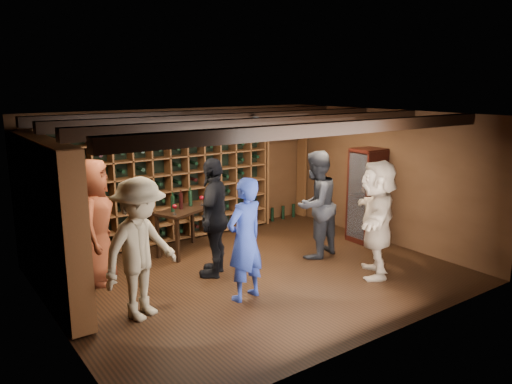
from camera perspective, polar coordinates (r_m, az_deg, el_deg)
ground at (r=8.02m, az=-0.07°, el=-9.37°), size 6.00×6.00×0.00m
room_shell at (r=7.51m, az=-0.30°, el=8.17°), size 6.00×6.00×6.00m
wine_rack_back at (r=9.39m, az=-10.97°, el=0.98°), size 4.65×0.30×2.20m
wine_rack_left at (r=7.29m, az=-22.58°, el=-3.06°), size 0.30×2.65×2.20m
crate_shelf at (r=10.84m, az=3.24°, el=4.93°), size 1.20×0.32×2.07m
display_cabinet at (r=9.65m, az=12.49°, el=-0.57°), size 0.55×0.50×1.75m
man_blue_shirt at (r=6.88m, az=-1.27°, el=-5.43°), size 0.70×0.54×1.73m
man_grey_suit at (r=8.61m, az=6.82°, el=-1.44°), size 1.05×0.91×1.85m
guest_red_floral at (r=7.78m, az=-18.05°, el=-3.32°), size 0.96×1.10×1.90m
guest_woman_black at (r=7.76m, az=-4.78°, el=-2.89°), size 1.09×1.10×1.87m
guest_khaki at (r=6.50m, az=-13.08°, el=-6.36°), size 1.36×1.09×1.84m
guest_beige at (r=7.95m, az=13.67°, el=-2.96°), size 1.58×1.59×1.83m
tasting_table at (r=8.89m, az=-8.14°, el=-2.45°), size 1.18×0.91×1.08m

